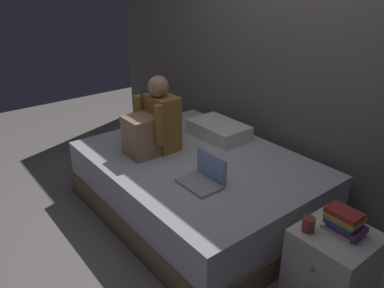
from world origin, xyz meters
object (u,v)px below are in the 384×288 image
object	(u,v)px
bed	(198,185)
mug	(309,224)
nightstand	(331,267)
person_sitting	(154,124)
pillow	(219,130)
book_stack	(344,222)
laptop	(204,177)

from	to	relation	value
bed	mug	bearing A→B (deg)	-4.67
bed	nightstand	xyz separation A→B (m)	(1.30, 0.02, 0.00)
bed	person_sitting	xyz separation A→B (m)	(-0.35, -0.20, 0.51)
pillow	mug	bearing A→B (deg)	-21.12
pillow	mug	distance (m)	1.51
nightstand	book_stack	bearing A→B (deg)	81.85
nightstand	bed	bearing A→B (deg)	-178.92
nightstand	laptop	world-z (taller)	laptop
laptop	book_stack	size ratio (longest dim) A/B	1.43
laptop	pillow	xyz separation A→B (m)	(-0.59, 0.67, 0.01)
nightstand	laptop	size ratio (longest dim) A/B	1.63
nightstand	laptop	distance (m)	1.03
bed	person_sitting	bearing A→B (deg)	-150.15
bed	person_sitting	distance (m)	0.65
nightstand	book_stack	distance (m)	0.33
bed	mug	world-z (taller)	mug
laptop	person_sitting	bearing A→B (deg)	178.15
bed	laptop	bearing A→B (deg)	-32.70
laptop	pillow	bearing A→B (deg)	131.23
bed	pillow	world-z (taller)	pillow
bed	mug	xyz separation A→B (m)	(1.17, -0.10, 0.31)
bed	nightstand	bearing A→B (deg)	1.08
nightstand	mug	size ratio (longest dim) A/B	5.79
book_stack	mug	bearing A→B (deg)	-130.80
nightstand	pillow	distance (m)	1.63
nightstand	person_sitting	world-z (taller)	person_sitting
pillow	mug	xyz separation A→B (m)	(1.41, -0.55, -0.02)
person_sitting	book_stack	distance (m)	1.69
bed	book_stack	size ratio (longest dim) A/B	8.92
pillow	mug	world-z (taller)	pillow
book_stack	mug	size ratio (longest dim) A/B	2.49
person_sitting	mug	bearing A→B (deg)	3.97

